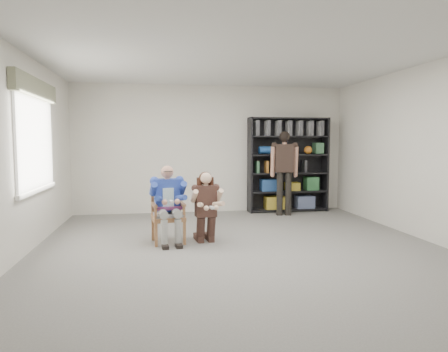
{
  "coord_description": "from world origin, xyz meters",
  "views": [
    {
      "loc": [
        -1.17,
        -5.31,
        1.57
      ],
      "look_at": [
        -0.2,
        0.6,
        1.05
      ],
      "focal_mm": 32.0,
      "sensor_mm": 36.0,
      "label": 1
    }
  ],
  "objects": [
    {
      "name": "room_shell",
      "position": [
        0.0,
        0.0,
        1.4
      ],
      "size": [
        6.0,
        7.0,
        2.8
      ],
      "primitive_type": null,
      "color": "silver",
      "rests_on": "ground"
    },
    {
      "name": "floor",
      "position": [
        0.0,
        0.0,
        0.0
      ],
      "size": [
        6.0,
        7.0,
        0.01
      ],
      "primitive_type": "cube",
      "color": "slate",
      "rests_on": "ground"
    },
    {
      "name": "window_left",
      "position": [
        -2.95,
        1.0,
        1.63
      ],
      "size": [
        0.16,
        2.0,
        1.75
      ],
      "primitive_type": null,
      "color": "silver",
      "rests_on": "room_shell"
    },
    {
      "name": "armchair",
      "position": [
        -1.04,
        0.86,
        0.47
      ],
      "size": [
        0.6,
        0.59,
        0.93
      ],
      "primitive_type": null,
      "rotation": [
        0.0,
        0.0,
        0.13
      ],
      "color": "#955D33",
      "rests_on": "floor"
    },
    {
      "name": "seated_man",
      "position": [
        -1.04,
        0.86,
        0.61
      ],
      "size": [
        0.61,
        0.79,
        1.21
      ],
      "primitive_type": null,
      "rotation": [
        0.0,
        0.0,
        0.13
      ],
      "color": "navy",
      "rests_on": "floor"
    },
    {
      "name": "kneeling_woman",
      "position": [
        -0.46,
        0.74,
        0.56
      ],
      "size": [
        0.56,
        0.8,
        1.11
      ],
      "primitive_type": null,
      "rotation": [
        0.0,
        0.0,
        0.13
      ],
      "color": "#37211C",
      "rests_on": "floor"
    },
    {
      "name": "bookshelf",
      "position": [
        1.7,
        3.28,
        1.05
      ],
      "size": [
        1.8,
        0.38,
        2.1
      ],
      "primitive_type": null,
      "color": "black",
      "rests_on": "floor"
    },
    {
      "name": "standing_man",
      "position": [
        1.46,
        2.79,
        0.89
      ],
      "size": [
        0.6,
        0.41,
        1.78
      ],
      "primitive_type": null,
      "rotation": [
        0.0,
        0.0,
        -0.2
      ],
      "color": "black",
      "rests_on": "floor"
    }
  ]
}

